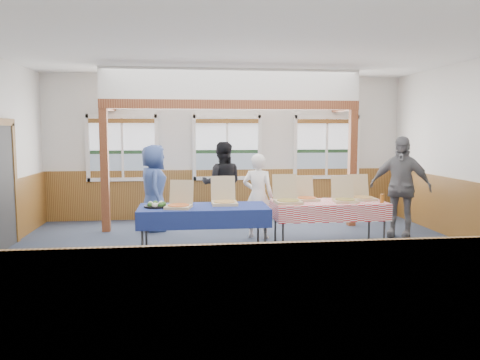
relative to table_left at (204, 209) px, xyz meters
name	(u,v)px	position (x,y,z in m)	size (l,w,h in m)	color
floor	(248,259)	(0.66, -0.47, -0.71)	(8.00, 8.00, 0.00)	#262C3E
ceiling	(248,47)	(0.66, -0.47, 2.49)	(8.00, 8.00, 0.00)	white
wall_back	(227,147)	(0.66, 3.03, 0.89)	(8.00, 8.00, 0.00)	silver
wall_front	(308,179)	(0.66, -3.97, 0.89)	(8.00, 8.00, 0.00)	silver
wainscot_back	(227,194)	(0.66, 3.00, -0.16)	(7.98, 0.05, 1.10)	brown
wainscot_front	(305,308)	(0.66, -3.95, -0.16)	(7.98, 0.05, 1.10)	brown
window_left	(122,144)	(-1.64, 2.98, 0.97)	(1.56, 0.10, 1.46)	white
window_mid	(227,144)	(0.66, 2.98, 0.97)	(1.56, 0.10, 1.46)	white
window_right	(327,144)	(2.96, 2.98, 0.97)	(1.56, 0.10, 1.46)	white
post_left	(105,171)	(-1.84, 1.83, 0.49)	(0.15, 0.15, 2.40)	#612915
post_right	(352,168)	(3.16, 1.83, 0.49)	(0.15, 0.15, 2.40)	#612915
cross_beam	(232,105)	(0.66, 1.83, 1.78)	(5.15, 0.18, 0.18)	#612915
table_left	(204,209)	(0.00, 0.00, 0.00)	(2.14, 1.04, 0.76)	#323232
table_right	(329,205)	(2.17, 0.27, 0.00)	(2.10, 1.58, 0.76)	#323232
pizza_box_a	(179,204)	(-0.39, -0.11, 0.12)	(0.48, 0.54, 0.42)	tan
pizza_box_b	(224,200)	(0.35, 0.16, 0.12)	(0.42, 0.51, 0.45)	tan
pizza_box_c	(288,199)	(1.42, 0.17, 0.12)	(0.44, 0.53, 0.47)	tan
pizza_box_d	(306,197)	(1.82, 0.46, 0.11)	(0.40, 0.48, 0.41)	tan
pizza_box_e	(345,198)	(2.43, 0.19, 0.12)	(0.44, 0.51, 0.42)	tan
pizza_box_f	(362,196)	(2.82, 0.41, 0.12)	(0.41, 0.50, 0.43)	tan
veggie_tray	(157,205)	(-0.75, 0.00, 0.08)	(0.40, 0.40, 0.09)	black
drink_glass	(382,198)	(3.02, 0.02, 0.13)	(0.07, 0.07, 0.15)	#945418
woman_white	(258,196)	(1.03, 0.91, 0.08)	(0.57, 0.37, 1.56)	white
woman_black	(222,184)	(0.47, 2.10, 0.17)	(0.85, 0.66, 1.75)	black
man_blue	(154,188)	(-0.91, 1.80, 0.15)	(0.83, 0.54, 1.71)	#354A85
person_grey	(400,187)	(3.67, 0.71, 0.23)	(1.10, 0.46, 1.88)	slate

